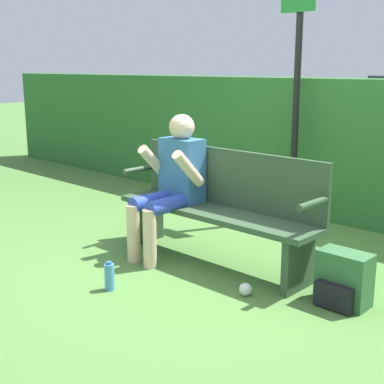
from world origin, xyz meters
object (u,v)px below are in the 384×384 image
water_bottle (109,277)px  signpost (297,83)px  backpack (343,280)px  person_seated (172,179)px  park_bench (219,205)px

water_bottle → signpost: signpost is taller
backpack → water_bottle: backpack is taller
water_bottle → person_seated: bearing=104.2°
person_seated → backpack: size_ratio=3.22×
person_seated → backpack: (1.58, 0.08, -0.49)m
water_bottle → signpost: 2.83m
person_seated → backpack: 1.66m
signpost → park_bench: bearing=-80.6°
person_seated → backpack: person_seated is taller
park_bench → signpost: (-0.24, 1.47, 0.95)m
park_bench → person_seated: size_ratio=1.56×
backpack → signpost: bearing=132.7°
water_bottle → signpost: (-0.06, 2.49, 1.33)m
backpack → signpost: (-1.42, 1.54, 1.26)m
person_seated → water_bottle: size_ratio=5.56×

